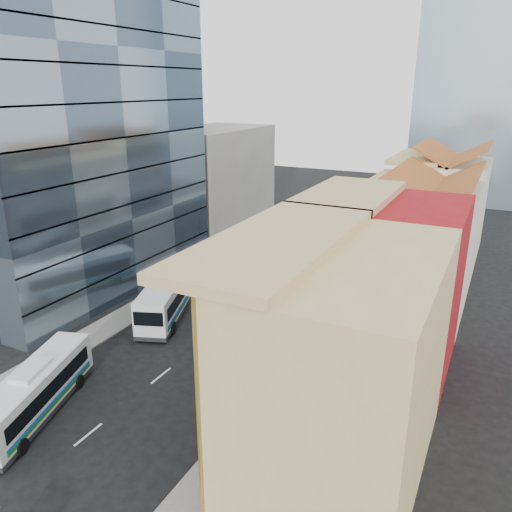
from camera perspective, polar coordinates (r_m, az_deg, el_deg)
The scene contains 13 objects.
ground at distance 32.02m, azimuth -19.95°, elevation -19.64°, with size 200.00×200.00×0.00m, color black.
sidewalk_right at distance 44.26m, azimuth 9.40°, elevation -7.19°, with size 3.00×90.00×0.15m, color slate.
sidewalk_left at distance 51.25m, azimuth -9.03°, elevation -3.43°, with size 3.00×90.00×0.15m, color slate.
shophouse_tan at distance 25.72m, azimuth 10.25°, elevation -12.74°, with size 8.00×14.00×12.00m, color tan.
shophouse_red at distance 36.27m, azimuth 15.78°, elevation -3.46°, with size 8.00×10.00×12.00m, color maroon.
shophouse_cream_near at distance 45.44m, azimuth 18.08°, elevation -0.47°, with size 8.00×9.00×10.00m, color beige.
shophouse_cream_mid at distance 53.99m, azimuth 19.65°, elevation 2.38°, with size 8.00×9.00×10.00m, color beige.
shophouse_cream_far at distance 64.01m, azimuth 21.00°, elevation 5.16°, with size 8.00×12.00×11.00m, color beige.
office_tower at distance 51.02m, azimuth -19.95°, elevation 12.93°, with size 12.00×26.00×30.00m, color #384858.
office_block_far at distance 69.39m, azimuth -4.82°, elevation 8.61°, with size 10.00×18.00×14.00m, color gray.
bus_left_near at distance 34.37m, azimuth -23.98°, elevation -13.92°, with size 2.43×10.37×3.32m, color silver, non-canonical shape.
bus_left_far at distance 44.97m, azimuth -9.92°, elevation -4.26°, with size 2.74×11.69×3.75m, color silver, non-canonical shape.
bus_right at distance 44.74m, azimuth 5.94°, elevation -4.65°, with size 2.26×9.64×3.09m, color silver, non-canonical shape.
Camera 1 is at (19.65, -16.23, 19.39)m, focal length 35.00 mm.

